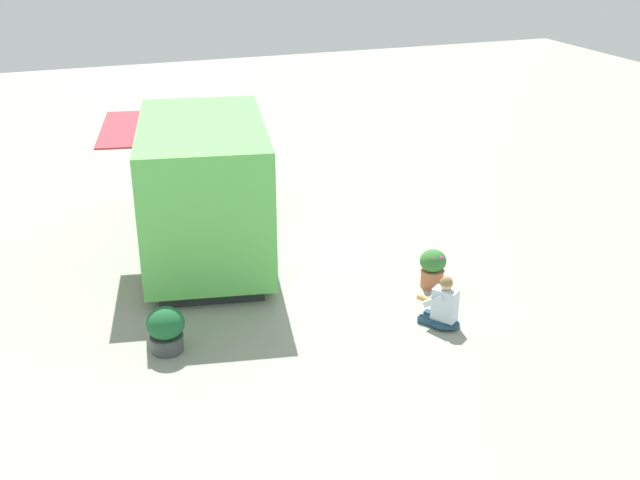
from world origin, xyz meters
TOP-DOWN VIEW (x-y plane):
  - ground_plane at (0.00, 0.00)m, footprint 40.00×40.00m
  - food_truck at (-1.00, -0.95)m, footprint 5.89×3.57m
  - person_customer at (3.38, 1.81)m, footprint 0.75×0.68m
  - planter_flowering_near at (2.68, -2.36)m, footprint 0.56×0.56m
  - planter_flowering_far at (2.12, 2.29)m, footprint 0.45×0.45m

SIDE VIEW (x-z plane):
  - ground_plane at x=0.00m, z-range 0.00..0.00m
  - person_customer at x=3.38m, z-range -0.10..0.75m
  - planter_flowering_far at x=2.12m, z-range 0.02..0.70m
  - planter_flowering_near at x=2.68m, z-range 0.02..0.72m
  - food_truck at x=-1.00m, z-range -0.04..2.54m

